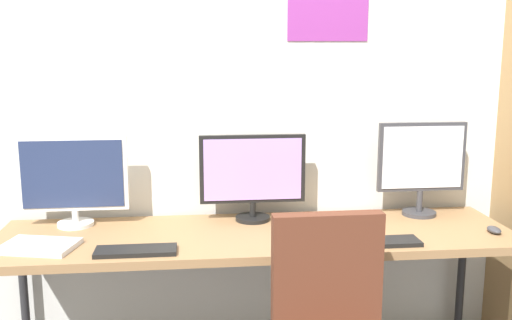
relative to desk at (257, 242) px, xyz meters
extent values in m
cube|color=silver|center=(0.00, 0.42, 0.61)|extent=(4.91, 0.10, 2.60)
cube|color=#8C338C|center=(0.41, 0.37, 1.17)|extent=(0.43, 0.01, 0.40)
cube|color=#936D47|center=(0.00, 0.00, 0.03)|extent=(2.51, 0.68, 0.04)
cylinder|color=#262628|center=(-1.20, 0.29, -0.34)|extent=(0.04, 0.04, 0.70)
cylinder|color=#262628|center=(1.20, 0.29, -0.34)|extent=(0.04, 0.04, 0.70)
cube|color=#9E7A4C|center=(1.40, 0.23, 0.30)|extent=(0.03, 0.28, 1.99)
cube|color=#592D1E|center=(0.22, -0.56, 0.06)|extent=(0.44, 0.08, 0.48)
cylinder|color=silver|center=(-0.90, 0.21, 0.06)|extent=(0.18, 0.18, 0.02)
cylinder|color=silver|center=(-0.90, 0.21, 0.10)|extent=(0.03, 0.03, 0.06)
cube|color=silver|center=(-0.90, 0.21, 0.32)|extent=(0.54, 0.03, 0.38)
cube|color=navy|center=(-0.90, 0.20, 0.32)|extent=(0.49, 0.01, 0.34)
cylinder|color=black|center=(0.00, 0.21, 0.06)|extent=(0.18, 0.18, 0.02)
cylinder|color=black|center=(0.00, 0.21, 0.10)|extent=(0.03, 0.03, 0.08)
cube|color=black|center=(0.00, 0.21, 0.32)|extent=(0.55, 0.03, 0.35)
cube|color=#B28CE5|center=(0.00, 0.20, 0.32)|extent=(0.50, 0.01, 0.32)
cylinder|color=#38383D|center=(0.90, 0.21, 0.06)|extent=(0.18, 0.18, 0.02)
cylinder|color=#38383D|center=(0.90, 0.21, 0.12)|extent=(0.03, 0.03, 0.11)
cube|color=#38383D|center=(0.90, 0.21, 0.36)|extent=(0.47, 0.03, 0.37)
cube|color=white|center=(0.90, 0.20, 0.36)|extent=(0.43, 0.01, 0.33)
cube|color=black|center=(-0.56, -0.23, 0.06)|extent=(0.35, 0.13, 0.02)
cube|color=black|center=(0.56, -0.23, 0.06)|extent=(0.33, 0.13, 0.02)
ellipsoid|color=#38383D|center=(1.14, -0.13, 0.06)|extent=(0.06, 0.10, 0.03)
cube|color=silver|center=(-1.00, -0.13, 0.06)|extent=(0.36, 0.29, 0.02)
camera|label=1|loc=(-0.30, -2.70, 0.93)|focal=40.86mm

